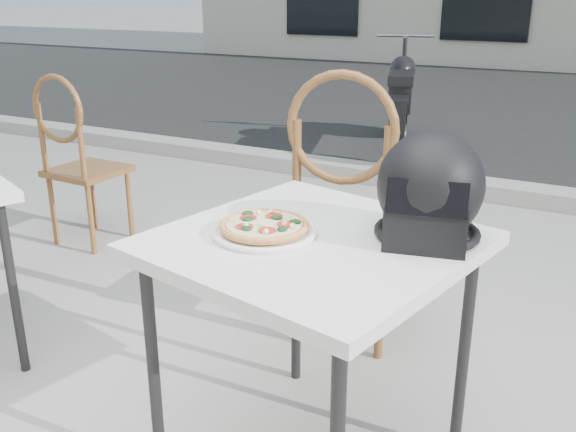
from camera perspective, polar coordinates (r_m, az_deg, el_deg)
The scene contains 9 objects.
street_asphalt at distance 8.76m, azimuth 22.19°, elevation 8.78°, with size 30.00×8.00×0.00m, color black.
curb at distance 4.87m, azimuth 16.80°, elevation 2.35°, with size 30.00×0.25×0.12m, color #99978F.
cafe_table_main at distance 1.84m, azimuth 2.24°, elevation -3.97°, with size 0.97×0.97×0.77m.
plate at distance 1.83m, azimuth -2.11°, elevation -1.42°, with size 0.33×0.33×0.02m.
pizza at distance 1.82m, azimuth -2.12°, elevation -0.83°, with size 0.29×0.29×0.03m.
helmet at distance 1.81m, azimuth 12.48°, elevation 2.06°, with size 0.36×0.37×0.31m.
cafe_chair_main at distance 2.59m, azimuth 5.29°, elevation 1.71°, with size 0.49×0.49×1.16m.
cafe_chair_side at distance 3.84m, azimuth -18.34°, elevation 5.41°, with size 0.40×0.40×1.01m.
motorcycle at distance 5.97m, azimuth 9.97°, elevation 9.82°, with size 0.76×2.01×1.03m.
Camera 1 is at (0.83, -1.60, 1.44)m, focal length 40.00 mm.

